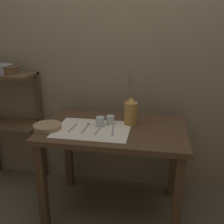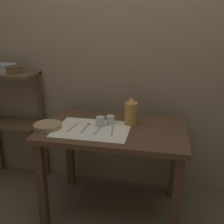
{
  "view_description": "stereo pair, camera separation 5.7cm",
  "coord_description": "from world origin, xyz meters",
  "views": [
    {
      "loc": [
        0.31,
        -1.84,
        1.51
      ],
      "look_at": [
        -0.02,
        0.0,
        0.88
      ],
      "focal_mm": 42.0,
      "sensor_mm": 36.0,
      "label": 1
    },
    {
      "loc": [
        0.37,
        -1.83,
        1.51
      ],
      "look_at": [
        -0.02,
        0.0,
        0.88
      ],
      "focal_mm": 42.0,
      "sensor_mm": 36.0,
      "label": 2
    }
  ],
  "objects": [
    {
      "name": "pitcher_with_flowers",
      "position": [
        0.12,
        0.08,
        0.86
      ],
      "size": [
        0.1,
        0.1,
        0.44
      ],
      "color": "#B7843D",
      "rests_on": "wooden_table"
    },
    {
      "name": "knife_center",
      "position": [
        0.01,
        -0.09,
        0.77
      ],
      "size": [
        0.04,
        0.17,
        0.0
      ],
      "color": "#939399",
      "rests_on": "wooden_table"
    },
    {
      "name": "stone_wall_back",
      "position": [
        0.0,
        0.47,
        1.2
      ],
      "size": [
        7.0,
        0.06,
        2.4
      ],
      "color": "gray",
      "rests_on": "ground_plane"
    },
    {
      "name": "wooden_shelf_unit",
      "position": [
        -1.07,
        0.3,
        0.76
      ],
      "size": [
        0.57,
        0.29,
        1.09
      ],
      "color": "brown",
      "rests_on": "ground_plane"
    },
    {
      "name": "wooden_bowl",
      "position": [
        -0.49,
        -0.13,
        0.78
      ],
      "size": [
        0.21,
        0.21,
        0.04
      ],
      "color": "#9E7F5B",
      "rests_on": "wooden_table"
    },
    {
      "name": "metal_pot_small",
      "position": [
        -0.98,
        0.27,
        1.13
      ],
      "size": [
        0.16,
        0.16,
        0.06
      ],
      "color": "brown",
      "rests_on": "wooden_shelf_unit"
    },
    {
      "name": "glass_tumbler_near",
      "position": [
        -0.11,
        -0.01,
        0.8
      ],
      "size": [
        0.07,
        0.07,
        0.07
      ],
      "color": "silver",
      "rests_on": "wooden_table"
    },
    {
      "name": "metal_pot_large",
      "position": [
        -1.07,
        0.27,
        1.14
      ],
      "size": [
        0.22,
        0.22,
        0.08
      ],
      "color": "#939399",
      "rests_on": "wooden_shelf_unit"
    },
    {
      "name": "wooden_table",
      "position": [
        0.0,
        0.0,
        0.65
      ],
      "size": [
        1.1,
        0.71,
        0.76
      ],
      "color": "#4C3523",
      "rests_on": "ground_plane"
    },
    {
      "name": "fork_outer",
      "position": [
        -0.3,
        -0.08,
        0.77
      ],
      "size": [
        0.03,
        0.17,
        0.0
      ],
      "color": "#939399",
      "rests_on": "wooden_table"
    },
    {
      "name": "linen_cloth",
      "position": [
        -0.15,
        -0.08,
        0.76
      ],
      "size": [
        0.55,
        0.41,
        0.0
      ],
      "color": "silver",
      "rests_on": "wooden_table"
    },
    {
      "name": "ground_plane",
      "position": [
        0.0,
        0.0,
        0.0
      ],
      "size": [
        12.0,
        12.0,
        0.0
      ],
      "primitive_type": "plane",
      "color": "brown"
    },
    {
      "name": "glass_tumbler_far",
      "position": [
        -0.04,
        0.04,
        0.8
      ],
      "size": [
        0.06,
        0.06,
        0.07
      ],
      "color": "silver",
      "rests_on": "wooden_table"
    },
    {
      "name": "spoon_outer",
      "position": [
        -0.1,
        -0.04,
        0.77
      ],
      "size": [
        0.03,
        0.18,
        0.02
      ],
      "color": "#939399",
      "rests_on": "wooden_table"
    },
    {
      "name": "spoon_inner",
      "position": [
        -0.2,
        -0.03,
        0.77
      ],
      "size": [
        0.02,
        0.18,
        0.02
      ],
      "color": "#939399",
      "rests_on": "wooden_table"
    }
  ]
}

